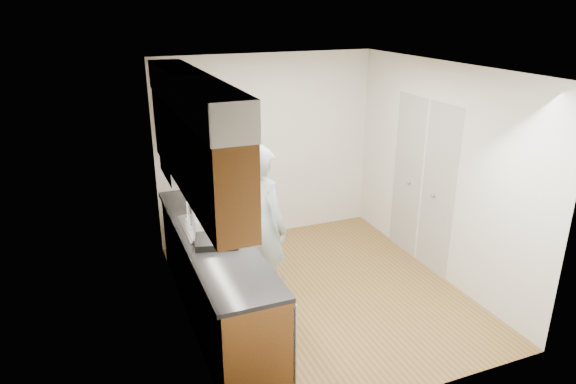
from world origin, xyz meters
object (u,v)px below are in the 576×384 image
object	(u,v)px
person	(261,215)
soap_bottle_a	(195,204)
soda_can	(204,206)
dish_rack	(217,241)
steel_can	(201,200)
soap_bottle_b	(211,196)

from	to	relation	value
person	soap_bottle_a	distance (m)	0.74
soap_bottle_a	soda_can	distance (m)	0.16
soap_bottle_a	dish_rack	bearing A→B (deg)	-87.82
steel_can	soda_can	bearing A→B (deg)	-94.78
steel_can	dish_rack	xyz separation A→B (m)	(-0.10, -1.05, -0.03)
person	soap_bottle_b	world-z (taller)	person
soap_bottle_b	steel_can	bearing A→B (deg)	156.58
person	dish_rack	world-z (taller)	person
soap_bottle_a	steel_can	bearing A→B (deg)	65.16
steel_can	dish_rack	size ratio (longest dim) A/B	0.29
person	dish_rack	xyz separation A→B (m)	(-0.57, -0.34, -0.04)
steel_can	soap_bottle_b	bearing A→B (deg)	-23.42
soap_bottle_b	dish_rack	size ratio (longest dim) A/B	0.51
soap_bottle_b	person	bearing A→B (deg)	-61.27
person	soap_bottle_b	size ratio (longest dim) A/B	9.85
steel_can	person	bearing A→B (deg)	-56.54
soap_bottle_a	soap_bottle_b	world-z (taller)	soap_bottle_a
soap_bottle_b	soda_can	distance (m)	0.19
person	soap_bottle_a	size ratio (longest dim) A/B	8.07
person	dish_rack	size ratio (longest dim) A/B	5.01
person	soda_can	distance (m)	0.72
soap_bottle_b	dish_rack	bearing A→B (deg)	-101.30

